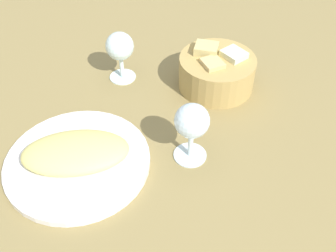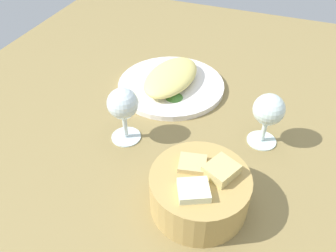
% 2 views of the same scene
% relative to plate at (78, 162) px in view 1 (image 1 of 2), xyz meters
% --- Properties ---
extents(ground_plane, '(1.40, 1.40, 0.02)m').
position_rel_plate_xyz_m(ground_plane, '(0.14, 0.15, -0.02)').
color(ground_plane, olive).
extents(plate, '(0.27, 0.27, 0.01)m').
position_rel_plate_xyz_m(plate, '(0.00, 0.00, 0.00)').
color(plate, white).
rests_on(plate, ground_plane).
extents(omelette, '(0.21, 0.13, 0.04)m').
position_rel_plate_xyz_m(omelette, '(0.00, 0.00, 0.03)').
color(omelette, '#DFD174').
rests_on(omelette, plate).
extents(lettuce_garnish, '(0.04, 0.04, 0.01)m').
position_rel_plate_xyz_m(lettuce_garnish, '(0.06, 0.03, 0.01)').
color(lettuce_garnish, '#458132').
rests_on(lettuce_garnish, plate).
extents(bread_basket, '(0.17, 0.17, 0.09)m').
position_rel_plate_xyz_m(bread_basket, '(0.33, 0.17, 0.03)').
color(bread_basket, tan).
rests_on(bread_basket, ground_plane).
extents(wine_glass_near, '(0.06, 0.06, 0.12)m').
position_rel_plate_xyz_m(wine_glass_near, '(0.21, -0.03, 0.08)').
color(wine_glass_near, silver).
rests_on(wine_glass_near, ground_plane).
extents(wine_glass_far, '(0.06, 0.06, 0.12)m').
position_rel_plate_xyz_m(wine_glass_far, '(0.12, 0.25, 0.07)').
color(wine_glass_far, silver).
rests_on(wine_glass_far, ground_plane).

